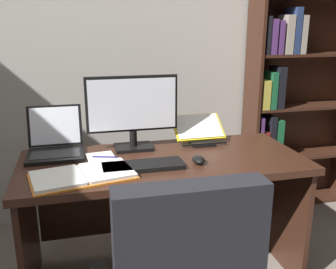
{
  "coord_description": "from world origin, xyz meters",
  "views": [
    {
      "loc": [
        -0.36,
        -0.87,
        1.46
      ],
      "look_at": [
        0.1,
        1.01,
        0.89
      ],
      "focal_mm": 40.48,
      "sensor_mm": 36.0,
      "label": 1
    }
  ],
  "objects_px": {
    "bookshelf": "(292,81)",
    "reading_stand_with_book": "(199,130)",
    "notepad": "(102,159)",
    "pen": "(105,157)",
    "monitor": "(132,112)",
    "laptop": "(55,145)",
    "desk": "(161,187)",
    "keyboard": "(143,166)",
    "computer_mouse": "(198,160)",
    "open_binder": "(83,175)"
  },
  "relations": [
    {
      "from": "bookshelf",
      "to": "monitor",
      "type": "bearing_deg",
      "value": -159.43
    },
    {
      "from": "desk",
      "to": "reading_stand_with_book",
      "type": "distance_m",
      "value": 0.45
    },
    {
      "from": "monitor",
      "to": "desk",
      "type": "bearing_deg",
      "value": -46.61
    },
    {
      "from": "monitor",
      "to": "laptop",
      "type": "relative_size",
      "value": 1.62
    },
    {
      "from": "laptop",
      "to": "keyboard",
      "type": "height_order",
      "value": "laptop"
    },
    {
      "from": "pen",
      "to": "open_binder",
      "type": "bearing_deg",
      "value": -118.93
    },
    {
      "from": "desk",
      "to": "monitor",
      "type": "xyz_separation_m",
      "value": [
        -0.13,
        0.14,
        0.43
      ]
    },
    {
      "from": "bookshelf",
      "to": "reading_stand_with_book",
      "type": "xyz_separation_m",
      "value": [
        -0.91,
        -0.45,
        -0.21
      ]
    },
    {
      "from": "keyboard",
      "to": "notepad",
      "type": "relative_size",
      "value": 2.0
    },
    {
      "from": "computer_mouse",
      "to": "open_binder",
      "type": "distance_m",
      "value": 0.61
    },
    {
      "from": "keyboard",
      "to": "open_binder",
      "type": "bearing_deg",
      "value": -170.79
    },
    {
      "from": "laptop",
      "to": "computer_mouse",
      "type": "relative_size",
      "value": 3.19
    },
    {
      "from": "computer_mouse",
      "to": "keyboard",
      "type": "bearing_deg",
      "value": 180.0
    },
    {
      "from": "computer_mouse",
      "to": "laptop",
      "type": "bearing_deg",
      "value": 155.52
    },
    {
      "from": "monitor",
      "to": "notepad",
      "type": "bearing_deg",
      "value": -143.44
    },
    {
      "from": "keyboard",
      "to": "pen",
      "type": "height_order",
      "value": "keyboard"
    },
    {
      "from": "computer_mouse",
      "to": "desk",
      "type": "bearing_deg",
      "value": 131.39
    },
    {
      "from": "laptop",
      "to": "notepad",
      "type": "height_order",
      "value": "laptop"
    },
    {
      "from": "laptop",
      "to": "keyboard",
      "type": "relative_size",
      "value": 0.79
    },
    {
      "from": "open_binder",
      "to": "reading_stand_with_book",
      "type": "bearing_deg",
      "value": 19.05
    },
    {
      "from": "desk",
      "to": "notepad",
      "type": "relative_size",
      "value": 7.45
    },
    {
      "from": "laptop",
      "to": "keyboard",
      "type": "bearing_deg",
      "value": -37.27
    },
    {
      "from": "monitor",
      "to": "open_binder",
      "type": "relative_size",
      "value": 1.0
    },
    {
      "from": "notepad",
      "to": "laptop",
      "type": "bearing_deg",
      "value": 147.27
    },
    {
      "from": "notepad",
      "to": "pen",
      "type": "bearing_deg",
      "value": 0.0
    },
    {
      "from": "computer_mouse",
      "to": "notepad",
      "type": "height_order",
      "value": "computer_mouse"
    },
    {
      "from": "desk",
      "to": "laptop",
      "type": "bearing_deg",
      "value": 165.29
    },
    {
      "from": "desk",
      "to": "laptop",
      "type": "distance_m",
      "value": 0.66
    },
    {
      "from": "pen",
      "to": "computer_mouse",
      "type": "bearing_deg",
      "value": -20.7
    },
    {
      "from": "keyboard",
      "to": "notepad",
      "type": "distance_m",
      "value": 0.27
    },
    {
      "from": "keyboard",
      "to": "pen",
      "type": "bearing_deg",
      "value": 134.8
    },
    {
      "from": "keyboard",
      "to": "open_binder",
      "type": "height_order",
      "value": "same"
    },
    {
      "from": "reading_stand_with_book",
      "to": "pen",
      "type": "height_order",
      "value": "reading_stand_with_book"
    },
    {
      "from": "monitor",
      "to": "laptop",
      "type": "bearing_deg",
      "value": 178.73
    },
    {
      "from": "monitor",
      "to": "reading_stand_with_book",
      "type": "relative_size",
      "value": 1.71
    },
    {
      "from": "notepad",
      "to": "keyboard",
      "type": "bearing_deg",
      "value": -42.19
    },
    {
      "from": "laptop",
      "to": "computer_mouse",
      "type": "bearing_deg",
      "value": -24.48
    },
    {
      "from": "desk",
      "to": "laptop",
      "type": "xyz_separation_m",
      "value": [
        -0.58,
        0.15,
        0.26
      ]
    },
    {
      "from": "open_binder",
      "to": "keyboard",
      "type": "bearing_deg",
      "value": -2.04
    },
    {
      "from": "monitor",
      "to": "reading_stand_with_book",
      "type": "xyz_separation_m",
      "value": [
        0.43,
        0.05,
        -0.15
      ]
    },
    {
      "from": "open_binder",
      "to": "monitor",
      "type": "bearing_deg",
      "value": 39.7
    },
    {
      "from": "computer_mouse",
      "to": "open_binder",
      "type": "height_order",
      "value": "computer_mouse"
    },
    {
      "from": "bookshelf",
      "to": "keyboard",
      "type": "xyz_separation_m",
      "value": [
        -1.34,
        -0.83,
        -0.28
      ]
    },
    {
      "from": "monitor",
      "to": "computer_mouse",
      "type": "height_order",
      "value": "monitor"
    },
    {
      "from": "desk",
      "to": "pen",
      "type": "bearing_deg",
      "value": -178.96
    },
    {
      "from": "notepad",
      "to": "monitor",
      "type": "bearing_deg",
      "value": 36.56
    },
    {
      "from": "keyboard",
      "to": "computer_mouse",
      "type": "bearing_deg",
      "value": 0.0
    },
    {
      "from": "monitor",
      "to": "pen",
      "type": "xyz_separation_m",
      "value": [
        -0.18,
        -0.15,
        -0.21
      ]
    },
    {
      "from": "bookshelf",
      "to": "reading_stand_with_book",
      "type": "height_order",
      "value": "bookshelf"
    },
    {
      "from": "desk",
      "to": "open_binder",
      "type": "bearing_deg",
      "value": -151.84
    }
  ]
}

